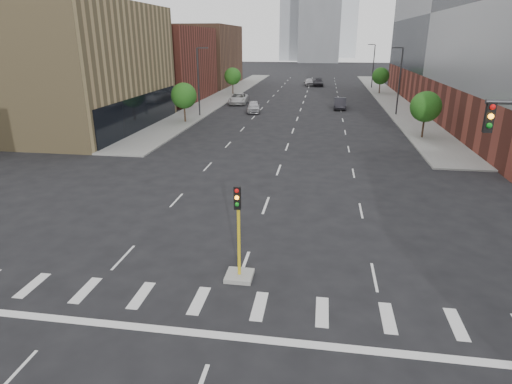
% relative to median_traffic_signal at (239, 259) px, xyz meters
% --- Properties ---
extents(sidewalk_left_far, '(5.00, 92.00, 0.15)m').
position_rel_median_traffic_signal_xyz_m(sidewalk_left_far, '(-15.00, 65.03, -0.90)').
color(sidewalk_left_far, gray).
rests_on(sidewalk_left_far, ground).
extents(sidewalk_right_far, '(5.00, 92.00, 0.15)m').
position_rel_median_traffic_signal_xyz_m(sidewalk_right_far, '(15.00, 65.03, -0.90)').
color(sidewalk_right_far, gray).
rests_on(sidewalk_right_far, ground).
extents(building_left_mid, '(20.00, 24.00, 14.00)m').
position_rel_median_traffic_signal_xyz_m(building_left_mid, '(-27.50, 31.03, 6.03)').
color(building_left_mid, '#957F54').
rests_on(building_left_mid, ground).
extents(building_left_far_a, '(20.00, 22.00, 12.00)m').
position_rel_median_traffic_signal_xyz_m(building_left_far_a, '(-27.50, 57.03, 5.03)').
color(building_left_far_a, brown).
rests_on(building_left_far_a, ground).
extents(building_left_far_b, '(20.00, 24.00, 13.00)m').
position_rel_median_traffic_signal_xyz_m(building_left_far_b, '(-27.50, 83.03, 5.53)').
color(building_left_far_b, brown).
rests_on(building_left_far_b, ground).
extents(tower_mid, '(18.00, 18.00, 44.00)m').
position_rel_median_traffic_signal_xyz_m(tower_mid, '(0.00, 191.03, 21.03)').
color(tower_mid, slate).
rests_on(tower_mid, ground).
extents(median_traffic_signal, '(1.20, 1.20, 4.40)m').
position_rel_median_traffic_signal_xyz_m(median_traffic_signal, '(0.00, 0.00, 0.00)').
color(median_traffic_signal, '#999993').
rests_on(median_traffic_signal, ground).
extents(streetlight_right_a, '(1.60, 0.22, 9.07)m').
position_rel_median_traffic_signal_xyz_m(streetlight_right_a, '(13.41, 46.03, 4.04)').
color(streetlight_right_a, '#2D2D30').
rests_on(streetlight_right_a, ground).
extents(streetlight_right_b, '(1.60, 0.22, 9.07)m').
position_rel_median_traffic_signal_xyz_m(streetlight_right_b, '(13.41, 81.03, 4.04)').
color(streetlight_right_b, '#2D2D30').
rests_on(streetlight_right_b, ground).
extents(streetlight_left, '(1.60, 0.22, 9.07)m').
position_rel_median_traffic_signal_xyz_m(streetlight_left, '(-13.41, 41.03, 4.04)').
color(streetlight_left, '#2D2D30').
rests_on(streetlight_left, ground).
extents(tree_left_near, '(3.20, 3.20, 4.85)m').
position_rel_median_traffic_signal_xyz_m(tree_left_near, '(-14.00, 36.03, 2.42)').
color(tree_left_near, '#382619').
rests_on(tree_left_near, ground).
extents(tree_left_far, '(3.20, 3.20, 4.85)m').
position_rel_median_traffic_signal_xyz_m(tree_left_far, '(-14.00, 66.03, 2.42)').
color(tree_left_far, '#382619').
rests_on(tree_left_far, ground).
extents(tree_right_near, '(3.20, 3.20, 4.85)m').
position_rel_median_traffic_signal_xyz_m(tree_right_near, '(14.00, 31.03, 2.42)').
color(tree_right_near, '#382619').
rests_on(tree_right_near, ground).
extents(tree_right_far, '(3.20, 3.20, 4.85)m').
position_rel_median_traffic_signal_xyz_m(tree_right_far, '(14.00, 71.03, 2.42)').
color(tree_right_far, '#382619').
rests_on(tree_right_far, ground).
extents(car_near_left, '(2.57, 4.99, 1.62)m').
position_rel_median_traffic_signal_xyz_m(car_near_left, '(-6.67, 45.43, -0.16)').
color(car_near_left, '#ADADB2').
rests_on(car_near_left, ground).
extents(car_mid_right, '(1.89, 5.09, 1.66)m').
position_rel_median_traffic_signal_xyz_m(car_mid_right, '(5.88, 50.64, -0.14)').
color(car_mid_right, black).
rests_on(car_mid_right, ground).
extents(car_far_left, '(3.29, 6.36, 1.72)m').
position_rel_median_traffic_signal_xyz_m(car_far_left, '(-10.50, 53.57, -0.12)').
color(car_far_left, '#B2B2B2').
rests_on(car_far_left, ground).
extents(car_deep_right, '(2.44, 5.59, 1.60)m').
position_rel_median_traffic_signal_xyz_m(car_deep_right, '(1.97, 84.18, -0.17)').
color(car_deep_right, black).
rests_on(car_deep_right, ground).
extents(car_distant, '(2.49, 5.02, 1.65)m').
position_rel_median_traffic_signal_xyz_m(car_distant, '(-0.14, 84.98, -0.15)').
color(car_distant, '#B4B3B8').
rests_on(car_distant, ground).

